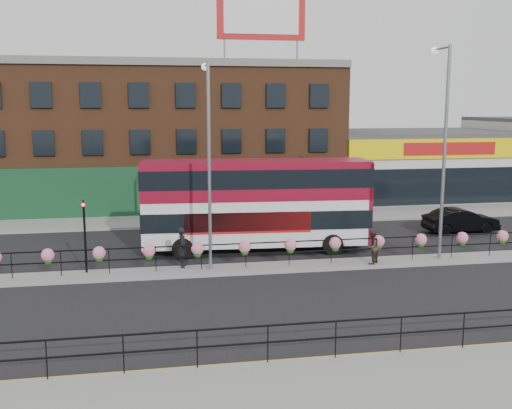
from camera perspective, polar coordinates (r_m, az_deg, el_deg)
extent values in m
plane|color=black|center=(27.37, 1.11, -6.19)|extent=(120.00, 120.00, 0.00)
cube|color=gray|center=(16.48, 9.64, -17.02)|extent=(60.00, 4.00, 0.15)
cube|color=gray|center=(38.88, -2.33, -1.37)|extent=(60.00, 4.00, 0.15)
cube|color=gray|center=(27.34, 1.11, -6.04)|extent=(60.00, 1.60, 0.15)
cube|color=gold|center=(18.48, 7.16, -14.16)|extent=(60.00, 0.10, 0.01)
cube|color=gold|center=(18.33, 7.33, -14.37)|extent=(60.00, 0.10, 0.01)
cube|color=brown|center=(45.92, -8.73, 6.39)|extent=(25.00, 12.00, 10.00)
cube|color=#3F3F42|center=(45.94, -8.90, 12.81)|extent=(25.00, 12.00, 0.30)
cube|color=#123E22|center=(40.18, -8.39, 1.24)|extent=(25.00, 0.25, 3.40)
cube|color=silver|center=(50.72, 14.60, 3.64)|extent=(15.00, 12.00, 5.00)
cube|color=#3F3F42|center=(50.53, 14.73, 6.63)|extent=(15.00, 12.00, 0.30)
cube|color=yellow|center=(45.14, 17.91, 5.10)|extent=(15.00, 0.25, 1.40)
cube|color=#AD1314|center=(45.04, 17.98, 5.08)|extent=(7.00, 0.10, 0.90)
cube|color=black|center=(45.41, 17.74, 1.70)|extent=(15.00, 0.25, 2.60)
cube|color=#AD1314|center=(41.95, 0.50, 17.44)|extent=(6.00, 0.25, 3.00)
cube|color=silver|center=(41.82, 0.54, 17.46)|extent=(5.10, 0.04, 2.25)
cylinder|color=slate|center=(41.32, -3.02, 14.48)|extent=(0.12, 0.12, 1.40)
cylinder|color=slate|center=(42.24, 3.94, 14.36)|extent=(0.12, 0.12, 1.40)
cube|color=black|center=(27.05, 1.12, -3.64)|extent=(30.00, 0.05, 0.05)
cube|color=black|center=(27.17, 1.12, -4.66)|extent=(30.00, 0.05, 0.05)
cylinder|color=black|center=(27.32, -22.25, -5.42)|extent=(0.04, 0.04, 1.10)
cylinder|color=black|center=(26.97, -18.08, -5.37)|extent=(0.04, 0.04, 1.10)
cylinder|color=black|center=(26.75, -13.82, -5.29)|extent=(0.04, 0.04, 1.10)
cylinder|color=black|center=(26.69, -9.51, -5.17)|extent=(0.04, 0.04, 1.10)
cylinder|color=black|center=(26.78, -5.22, -5.03)|extent=(0.04, 0.04, 1.10)
cylinder|color=black|center=(27.01, -0.97, -4.87)|extent=(0.04, 0.04, 1.10)
cylinder|color=black|center=(27.39, 3.18, -4.68)|extent=(0.04, 0.04, 1.10)
cylinder|color=black|center=(27.91, 7.19, -4.47)|extent=(0.04, 0.04, 1.10)
cylinder|color=black|center=(28.56, 11.03, -4.25)|extent=(0.04, 0.04, 1.10)
cylinder|color=black|center=(29.33, 14.69, -4.03)|extent=(0.04, 0.04, 1.10)
cylinder|color=black|center=(30.21, 18.14, -3.80)|extent=(0.04, 0.04, 1.10)
cylinder|color=black|center=(31.20, 21.39, -3.57)|extent=(0.04, 0.04, 1.10)
sphere|color=pink|center=(26.95, -19.22, -4.56)|extent=(0.56, 0.56, 0.56)
sphere|color=#225718|center=(27.00, -19.19, -5.04)|extent=(0.36, 0.36, 0.36)
sphere|color=pink|center=(26.69, -14.72, -4.47)|extent=(0.56, 0.56, 0.56)
sphere|color=#225718|center=(26.74, -14.70, -4.95)|extent=(0.36, 0.36, 0.36)
sphere|color=pink|center=(26.59, -10.16, -4.36)|extent=(0.56, 0.56, 0.56)
sphere|color=#225718|center=(26.65, -10.15, -4.84)|extent=(0.36, 0.36, 0.36)
sphere|color=pink|center=(26.67, -5.60, -4.21)|extent=(0.56, 0.56, 0.56)
sphere|color=#225718|center=(26.72, -5.59, -4.69)|extent=(0.36, 0.36, 0.36)
sphere|color=pink|center=(26.91, -1.10, -4.05)|extent=(0.56, 0.56, 0.56)
sphere|color=#225718|center=(26.96, -1.09, -4.52)|extent=(0.36, 0.36, 0.36)
sphere|color=pink|center=(27.31, 3.30, -3.86)|extent=(0.56, 0.56, 0.56)
sphere|color=#225718|center=(27.36, 3.30, -4.33)|extent=(0.36, 0.36, 0.36)
sphere|color=pink|center=(27.87, 7.54, -3.65)|extent=(0.56, 0.56, 0.56)
sphere|color=#225718|center=(27.92, 7.53, -4.11)|extent=(0.36, 0.36, 0.36)
sphere|color=pink|center=(28.57, 11.60, -3.44)|extent=(0.56, 0.56, 0.56)
sphere|color=#225718|center=(28.62, 11.58, -3.89)|extent=(0.36, 0.36, 0.36)
sphere|color=pink|center=(29.41, 15.44, -3.22)|extent=(0.56, 0.56, 0.56)
sphere|color=#225718|center=(29.46, 15.42, -3.66)|extent=(0.36, 0.36, 0.36)
sphere|color=pink|center=(30.37, 19.05, -3.00)|extent=(0.56, 0.56, 0.56)
sphere|color=#225718|center=(30.42, 19.02, -3.43)|extent=(0.36, 0.36, 0.36)
sphere|color=pink|center=(31.45, 22.42, -2.79)|extent=(0.56, 0.56, 0.56)
sphere|color=#225718|center=(31.50, 22.39, -3.20)|extent=(0.36, 0.36, 0.36)
cube|color=black|center=(17.19, 1.14, -11.46)|extent=(20.00, 0.05, 0.05)
cube|color=black|center=(17.37, 1.14, -12.99)|extent=(20.00, 0.05, 0.05)
cylinder|color=black|center=(17.34, -19.32, -13.79)|extent=(0.04, 0.04, 1.10)
cylinder|color=black|center=(17.12, -12.51, -13.76)|extent=(0.04, 0.04, 1.10)
cylinder|color=black|center=(17.14, -5.62, -13.55)|extent=(0.04, 0.04, 1.10)
cylinder|color=black|center=(17.39, 1.14, -13.16)|extent=(0.04, 0.04, 1.10)
cylinder|color=black|center=(17.86, 7.60, -12.61)|extent=(0.04, 0.04, 1.10)
cylinder|color=black|center=(18.54, 13.63, -11.96)|extent=(0.04, 0.04, 1.10)
cylinder|color=black|center=(19.40, 19.15, -11.25)|extent=(0.04, 0.04, 1.10)
cube|color=silver|center=(30.34, -0.03, 0.16)|extent=(11.50, 3.28, 4.13)
cube|color=maroon|center=(30.17, -0.03, 2.39)|extent=(11.56, 3.34, 1.86)
cube|color=black|center=(30.46, -0.03, -1.18)|extent=(11.58, 3.37, 0.93)
cube|color=black|center=(30.15, -0.03, 2.68)|extent=(11.60, 3.39, 0.93)
cube|color=maroon|center=(30.07, -0.03, 4.10)|extent=(11.50, 3.28, 0.12)
cube|color=maroon|center=(31.47, 10.21, 0.35)|extent=(0.36, 2.65, 4.13)
cube|color=#AD1314|center=(29.14, -0.75, -1.78)|extent=(6.19, 0.42, 1.03)
cylinder|color=black|center=(29.27, -7.01, -4.18)|extent=(1.05, 0.37, 1.03)
cylinder|color=black|center=(31.78, -6.98, -3.08)|extent=(1.05, 0.37, 1.03)
cylinder|color=black|center=(30.12, 7.31, -3.79)|extent=(1.05, 0.37, 1.03)
cylinder|color=black|center=(32.57, 6.23, -2.76)|extent=(1.05, 0.37, 1.03)
imported|color=black|center=(36.94, 18.92, -1.45)|extent=(1.73, 4.41, 1.43)
imported|color=black|center=(27.17, -6.99, -4.07)|extent=(0.77, 0.60, 1.82)
imported|color=#342820|center=(28.06, 10.97, -3.99)|extent=(1.37, 1.37, 1.58)
cylinder|color=slate|center=(26.11, -4.47, 3.47)|extent=(0.14, 0.14, 9.04)
cylinder|color=slate|center=(26.70, -4.75, 13.12)|extent=(0.09, 1.36, 0.09)
sphere|color=silver|center=(27.37, -4.88, 12.93)|extent=(0.33, 0.33, 0.33)
cylinder|color=slate|center=(29.14, 17.50, 4.55)|extent=(0.16, 0.16, 9.92)
cylinder|color=slate|center=(29.82, 17.30, 14.02)|extent=(0.10, 1.49, 0.10)
sphere|color=silver|center=(30.48, 16.64, 13.85)|extent=(0.36, 0.36, 0.36)
cylinder|color=black|center=(26.99, -15.97, -2.96)|extent=(0.10, 0.10, 3.20)
imported|color=black|center=(26.70, -16.13, 0.40)|extent=(0.15, 0.18, 0.90)
sphere|color=#FF190C|center=(26.61, -16.14, -0.03)|extent=(0.14, 0.14, 0.14)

